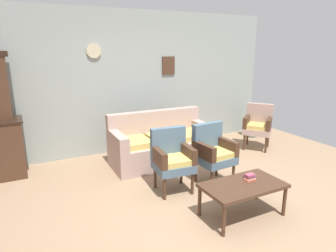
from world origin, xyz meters
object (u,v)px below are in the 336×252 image
Objects in this scene: armchair_row_middle at (172,157)px; wingback_chair_by_fireplace at (258,124)px; floor_vase_by_wall at (252,123)px; floral_couch at (161,145)px; armchair_by_doorway at (213,151)px; book_stack_on_table at (250,177)px; coffee_table at (243,187)px.

armchair_row_middle is 1.00× the size of wingback_chair_by_fireplace.
armchair_row_middle is at bearing -152.22° from floor_vase_by_wall.
floral_couch is 1.11m from armchair_row_middle.
armchair_row_middle is at bearing 176.15° from armchair_by_doorway.
floral_couch is at bearing 97.48° from book_stack_on_table.
floor_vase_by_wall is at bearing 27.78° from armchair_row_middle.
floor_vase_by_wall is (2.47, 2.53, -0.05)m from coffee_table.
armchair_row_middle is 1.11m from book_stack_on_table.
wingback_chair_by_fireplace is 2.57m from book_stack_on_table.
wingback_chair_by_fireplace is (2.42, 0.86, 0.00)m from armchair_row_middle.
floral_couch reaches higher than book_stack_on_table.
floral_couch reaches higher than coffee_table.
armchair_by_doorway is (0.68, -0.05, 0.00)m from armchair_row_middle.
armchair_row_middle and armchair_by_doorway have the same top height.
coffee_table is 6.62× the size of book_stack_on_table.
armchair_by_doorway is 1.39× the size of floor_vase_by_wall.
floral_couch and wingback_chair_by_fireplace have the same top height.
coffee_table is at bearing -87.12° from floral_couch.
armchair_by_doorway is (0.34, -1.08, 0.17)m from floral_couch.
armchair_row_middle is 1.39× the size of floor_vase_by_wall.
book_stack_on_table is (0.16, 0.06, 0.08)m from coffee_table.
armchair_row_middle is at bearing 122.21° from book_stack_on_table.
floral_couch is 11.92× the size of book_stack_on_table.
book_stack_on_table is at bearing -57.79° from armchair_row_middle.
coffee_table is 1.55× the size of floor_vase_by_wall.
floral_couch is 2.00× the size of wingback_chair_by_fireplace.
armchair_row_middle is 5.96× the size of book_stack_on_table.
armchair_row_middle is at bearing 113.47° from coffee_table.
floral_couch is at bearing 92.88° from coffee_table.
wingback_chair_by_fireplace is at bearing -125.44° from floor_vase_by_wall.
book_stack_on_table is (-0.08, -0.90, -0.04)m from armchair_by_doorway.
wingback_chair_by_fireplace is at bearing 27.31° from armchair_by_doorway.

